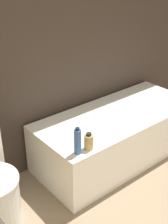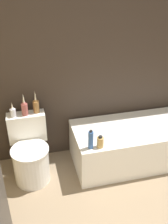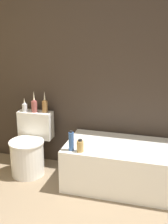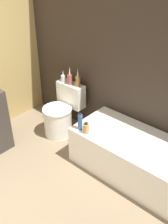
# 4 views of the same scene
# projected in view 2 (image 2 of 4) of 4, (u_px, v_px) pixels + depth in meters

# --- Properties ---
(wall_back_tiled) EXTENTS (6.40, 0.06, 2.60)m
(wall_back_tiled) POSITION_uv_depth(u_px,v_px,m) (77.00, 56.00, 2.98)
(wall_back_tiled) COLOR #332821
(wall_back_tiled) RESTS_ON ground_plane
(bathtub) EXTENTS (1.65, 0.72, 0.50)m
(bathtub) POSITION_uv_depth(u_px,v_px,m) (139.00, 142.00, 3.30)
(bathtub) COLOR white
(bathtub) RESTS_ON ground
(toilet) EXTENTS (0.43, 0.59, 0.72)m
(toilet) POSITION_uv_depth(u_px,v_px,m) (30.00, 154.00, 3.01)
(toilet) COLOR white
(toilet) RESTS_ON ground
(vase_gold) EXTENTS (0.06, 0.06, 0.18)m
(vase_gold) POSITION_uv_depth(u_px,v_px,m) (13.00, 112.00, 2.91)
(vase_gold) COLOR silver
(vase_gold) RESTS_ON toilet
(vase_silver) EXTENTS (0.07, 0.07, 0.27)m
(vase_silver) POSITION_uv_depth(u_px,v_px,m) (25.00, 108.00, 2.93)
(vase_silver) COLOR #994C47
(vase_silver) RESTS_ON toilet
(vase_bronze) EXTENTS (0.07, 0.07, 0.27)m
(vase_bronze) POSITION_uv_depth(u_px,v_px,m) (36.00, 105.00, 2.97)
(vase_bronze) COLOR olive
(vase_bronze) RESTS_ON toilet
(shampoo_bottle_tall) EXTENTS (0.06, 0.06, 0.22)m
(shampoo_bottle_tall) POSITION_uv_depth(u_px,v_px,m) (91.00, 140.00, 2.75)
(shampoo_bottle_tall) COLOR #335999
(shampoo_bottle_tall) RESTS_ON bathtub
(shampoo_bottle_short) EXTENTS (0.07, 0.07, 0.14)m
(shampoo_bottle_short) POSITION_uv_depth(u_px,v_px,m) (100.00, 142.00, 2.79)
(shampoo_bottle_short) COLOR tan
(shampoo_bottle_short) RESTS_ON bathtub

